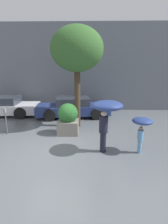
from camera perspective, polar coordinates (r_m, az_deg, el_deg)
The scene contains 9 objects.
ground_plane at distance 7.07m, azimuth -9.16°, elevation -11.52°, with size 40.00×40.00×0.00m, color slate.
building_facade at distance 12.80m, azimuth -4.37°, elevation 14.14°, with size 18.00×0.30×6.00m.
planter_box at distance 8.22m, azimuth -5.24°, elevation -2.23°, with size 0.95×0.93×1.46m.
person_adult at distance 6.26m, azimuth 7.44°, elevation 0.45°, with size 1.10×1.10×1.93m.
person_child at distance 6.61m, azimuth 18.43°, elevation -3.88°, with size 0.73×0.73×1.32m.
parked_car_near at distance 11.11m, azimuth -3.65°, elevation 1.50°, with size 4.69×2.46×1.22m.
parked_car_far at distance 12.54m, azimuth -25.03°, elevation 1.66°, with size 4.61×2.23×1.22m.
street_tree at distance 8.95m, azimuth -2.33°, elevation 19.60°, with size 2.58×2.58×5.01m.
parking_meter at distance 8.80m, azimuth -24.29°, elevation -1.10°, with size 0.14×0.14×1.26m.
Camera 1 is at (1.25, -6.23, 3.09)m, focal length 28.00 mm.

